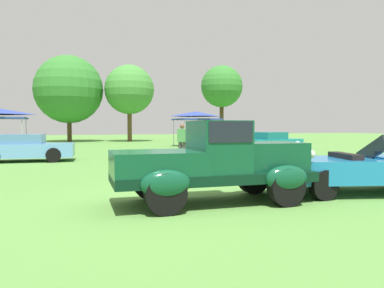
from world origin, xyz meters
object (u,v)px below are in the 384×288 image
Objects in this scene: show_car_skyblue at (26,148)px; spectator_near_truck at (182,141)px; canopy_tent_center_field at (196,115)px; neighbor_convertible at (365,169)px; feature_pickup_truck at (214,161)px; show_car_teal at (271,142)px.

show_car_skyblue is 6.99m from spectator_near_truck.
canopy_tent_center_field reaches higher than show_car_skyblue.
canopy_tent_center_field reaches higher than neighbor_convertible.
canopy_tent_center_field reaches higher than spectator_near_truck.
show_car_skyblue is 1.33× the size of canopy_tent_center_field.
spectator_near_truck is 0.54× the size of canopy_tent_center_field.
neighbor_convertible is (3.84, -0.15, -0.28)m from feature_pickup_truck.
show_car_skyblue is 13.42m from show_car_teal.
feature_pickup_truck is at bearing -126.02° from show_car_teal.
neighbor_convertible is 9.25m from spectator_near_truck.
neighbor_convertible is at bearing -79.93° from spectator_near_truck.
show_car_teal is (8.88, 12.22, -0.26)m from feature_pickup_truck.
canopy_tent_center_field is (4.70, 10.89, 1.51)m from spectator_near_truck.
canopy_tent_center_field is (11.40, 8.91, 1.82)m from show_car_skyblue.
show_car_teal is 8.09m from canopy_tent_center_field.
show_car_teal is 1.39× the size of canopy_tent_center_field.
spectator_near_truck is (-6.66, -3.26, 0.31)m from show_car_teal.
show_car_teal is at bearing -75.56° from canopy_tent_center_field.
feature_pickup_truck is at bearing 177.81° from neighbor_convertible.
show_car_skyblue is at bearing -141.97° from canopy_tent_center_field.
feature_pickup_truck is 15.11m from show_car_teal.
feature_pickup_truck reaches higher than neighbor_convertible.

